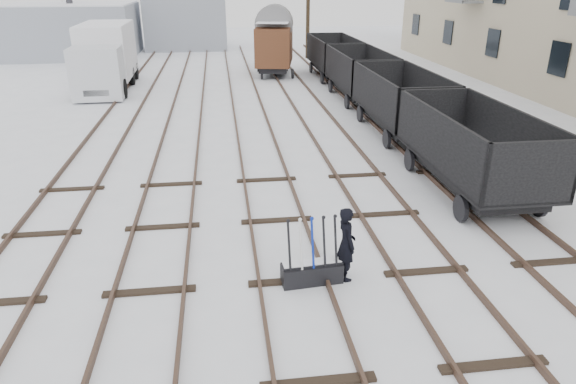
# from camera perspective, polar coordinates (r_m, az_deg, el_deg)

# --- Properties ---
(ground) EXTENTS (120.00, 120.00, 0.00)m
(ground) POSITION_cam_1_polar(r_m,az_deg,el_deg) (11.20, 0.49, -10.00)
(ground) COLOR white
(ground) RESTS_ON ground
(tracks) EXTENTS (13.90, 52.00, 0.16)m
(tracks) POSITION_cam_1_polar(r_m,az_deg,el_deg) (23.79, -4.17, 8.19)
(tracks) COLOR black
(tracks) RESTS_ON ground
(shed_left) EXTENTS (10.00, 8.00, 4.10)m
(shed_left) POSITION_cam_1_polar(r_m,az_deg,el_deg) (46.96, -22.90, 16.25)
(shed_left) COLOR #989FAB
(shed_left) RESTS_ON ground
(shed_right) EXTENTS (7.00, 6.00, 4.50)m
(shed_right) POSITION_cam_1_polar(r_m,az_deg,el_deg) (49.53, -11.20, 18.03)
(shed_right) COLOR #989FAB
(shed_right) RESTS_ON ground
(ground_frame) EXTENTS (1.33, 0.53, 1.49)m
(ground_frame) POSITION_cam_1_polar(r_m,az_deg,el_deg) (11.06, 2.67, -8.74)
(ground_frame) COLOR black
(ground_frame) RESTS_ON ground
(worker) EXTENTS (0.48, 0.66, 1.66)m
(worker) POSITION_cam_1_polar(r_m,az_deg,el_deg) (11.01, 6.49, -5.73)
(worker) COLOR black
(worker) RESTS_ON ground
(freight_wagon_a) EXTENTS (2.46, 6.15, 2.51)m
(freight_wagon_a) POSITION_cam_1_polar(r_m,az_deg,el_deg) (16.34, 19.58, 3.26)
(freight_wagon_a) COLOR black
(freight_wagon_a) RESTS_ON ground
(freight_wagon_b) EXTENTS (2.46, 6.15, 2.51)m
(freight_wagon_b) POSITION_cam_1_polar(r_m,az_deg,el_deg) (21.97, 12.29, 8.88)
(freight_wagon_b) COLOR black
(freight_wagon_b) RESTS_ON ground
(freight_wagon_c) EXTENTS (2.46, 6.15, 2.51)m
(freight_wagon_c) POSITION_cam_1_polar(r_m,az_deg,el_deg) (27.94, 7.95, 12.10)
(freight_wagon_c) COLOR black
(freight_wagon_c) RESTS_ON ground
(freight_wagon_d) EXTENTS (2.46, 6.15, 2.51)m
(freight_wagon_d) POSITION_cam_1_polar(r_m,az_deg,el_deg) (34.07, 5.09, 14.14)
(freight_wagon_d) COLOR black
(freight_wagon_d) RESTS_ON ground
(box_van_wagon) EXTENTS (3.17, 4.88, 3.45)m
(box_van_wagon) POSITION_cam_1_polar(r_m,az_deg,el_deg) (34.72, -1.51, 16.14)
(box_van_wagon) COLOR black
(box_van_wagon) RESTS_ON ground
(lorry) EXTENTS (2.76, 8.01, 3.60)m
(lorry) POSITION_cam_1_polar(r_m,az_deg,el_deg) (31.87, -19.63, 13.99)
(lorry) COLOR black
(lorry) RESTS_ON ground
(panel_van) EXTENTS (2.22, 4.57, 1.96)m
(panel_van) POSITION_cam_1_polar(r_m,az_deg,el_deg) (38.22, -18.72, 14.11)
(panel_van) COLOR silver
(panel_van) RESTS_ON ground
(crane) EXTENTS (2.64, 6.09, 10.22)m
(crane) POSITION_cam_1_polar(r_m,az_deg,el_deg) (46.45, -22.75, 17.02)
(crane) COLOR #2F2F34
(crane) RESTS_ON ground
(tree_far_left) EXTENTS (0.30, 0.30, 5.38)m
(tree_far_left) POSITION_cam_1_polar(r_m,az_deg,el_deg) (49.91, -7.81, 18.78)
(tree_far_left) COLOR black
(tree_far_left) RESTS_ON ground
(tree_far_right) EXTENTS (0.30, 0.30, 8.67)m
(tree_far_right) POSITION_cam_1_polar(r_m,az_deg,el_deg) (42.23, 2.25, 20.49)
(tree_far_right) COLOR black
(tree_far_right) RESTS_ON ground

